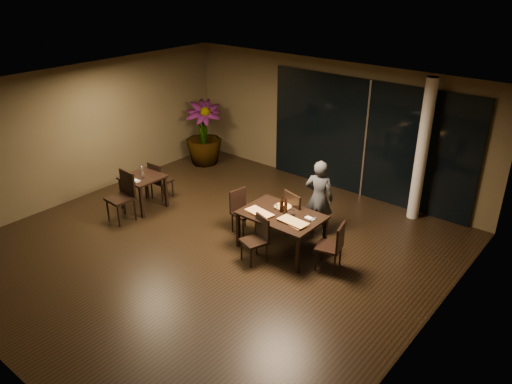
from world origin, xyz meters
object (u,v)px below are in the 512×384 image
(bottle_c, at_px, (286,205))
(chair_main_right, at_px, (334,244))
(chair_main_left, at_px, (241,209))
(chair_side_far, at_px, (159,179))
(side_table, at_px, (143,182))
(potted_plant, at_px, (204,133))
(diner, at_px, (319,198))
(bottle_b, at_px, (285,209))
(main_table, at_px, (281,218))
(chair_main_near, at_px, (258,237))
(bottle_a, at_px, (282,204))
(chair_main_far, at_px, (297,213))
(chair_side_near, at_px, (123,193))

(bottle_c, bearing_deg, chair_main_right, -3.66)
(chair_main_left, height_order, chair_side_far, chair_side_far)
(chair_main_right, bearing_deg, side_table, -97.75)
(chair_main_right, distance_m, chair_side_far, 4.60)
(chair_main_right, relative_size, potted_plant, 0.54)
(chair_side_far, distance_m, diner, 3.81)
(chair_main_left, xyz_separation_m, bottle_b, (1.12, -0.08, 0.38))
(potted_plant, relative_size, bottle_b, 6.63)
(chair_main_right, relative_size, bottle_b, 3.55)
(main_table, height_order, chair_main_near, chair_main_near)
(side_table, height_order, chair_main_left, chair_main_left)
(chair_main_left, height_order, potted_plant, potted_plant)
(chair_main_right, height_order, bottle_a, bottle_a)
(main_table, distance_m, chair_side_far, 3.49)
(main_table, bearing_deg, diner, 78.48)
(chair_side_far, relative_size, bottle_b, 3.48)
(main_table, height_order, side_table, same)
(chair_main_right, height_order, potted_plant, potted_plant)
(chair_main_far, bearing_deg, bottle_b, 115.11)
(potted_plant, height_order, bottle_c, potted_plant)
(main_table, bearing_deg, side_table, -171.63)
(chair_main_near, xyz_separation_m, bottle_a, (0.04, 0.65, 0.42))
(main_table, bearing_deg, chair_main_near, -100.27)
(potted_plant, distance_m, bottle_c, 4.77)
(main_table, bearing_deg, bottle_c, 82.17)
(potted_plant, bearing_deg, main_table, -27.80)
(bottle_b, height_order, bottle_c, bottle_c)
(bottle_b, bearing_deg, diner, 82.58)
(chair_main_left, distance_m, diner, 1.56)
(chair_main_left, bearing_deg, main_table, -84.73)
(main_table, xyz_separation_m, chair_main_near, (-0.10, -0.58, -0.19))
(diner, relative_size, bottle_a, 4.93)
(bottle_b, relative_size, bottle_c, 0.89)
(chair_main_right, distance_m, bottle_b, 1.11)
(main_table, xyz_separation_m, chair_side_near, (-3.29, -1.10, -0.08))
(side_table, xyz_separation_m, bottle_a, (3.34, 0.58, 0.29))
(side_table, xyz_separation_m, chair_main_far, (3.38, 1.02, -0.06))
(bottle_b, bearing_deg, chair_side_far, 179.75)
(chair_side_near, relative_size, bottle_a, 3.33)
(chair_main_left, xyz_separation_m, diner, (1.24, 0.89, 0.29))
(chair_main_far, xyz_separation_m, bottle_c, (0.04, -0.42, 0.33))
(side_table, xyz_separation_m, chair_side_far, (-0.08, 0.51, -0.13))
(chair_main_near, xyz_separation_m, chair_side_near, (-3.19, -0.53, 0.10))
(diner, xyz_separation_m, bottle_a, (-0.26, -0.88, 0.13))
(side_table, relative_size, potted_plant, 0.47)
(side_table, distance_m, chair_side_near, 0.62)
(main_table, relative_size, chair_main_left, 1.70)
(diner, bearing_deg, chair_side_near, 13.77)
(main_table, relative_size, chair_main_right, 1.65)
(chair_main_right, height_order, chair_side_near, chair_side_near)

